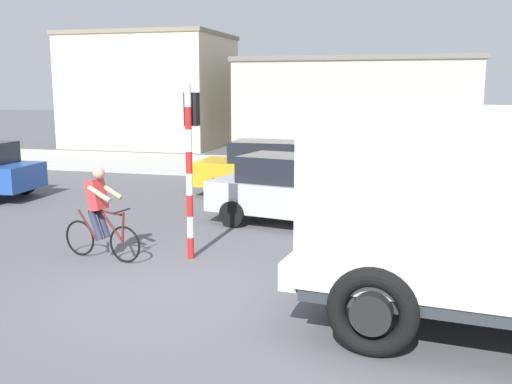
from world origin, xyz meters
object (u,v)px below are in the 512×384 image
cyclist (100,213)px  car_far_side (267,168)px  car_red_near (296,190)px  traffic_light_pole (190,147)px

cyclist → car_far_side: 7.13m
car_red_near → car_far_side: bearing=114.4°
cyclist → car_far_side: bearing=78.7°
car_red_near → car_far_side: (-1.53, 3.37, 0.00)m
cyclist → traffic_light_pole: size_ratio=0.54×
car_red_near → car_far_side: 3.70m
traffic_light_pole → car_red_near: size_ratio=0.75×
cyclist → car_red_near: size_ratio=0.40×
traffic_light_pole → car_red_near: 3.59m
traffic_light_pole → cyclist: bearing=-161.2°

